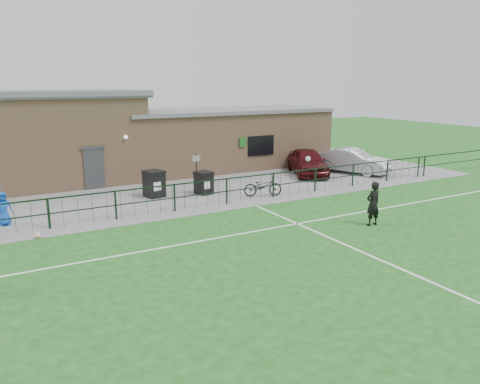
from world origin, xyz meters
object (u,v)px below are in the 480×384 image
spectator_child (3,209)px  wheelie_bin_left (154,185)px  car_silver (352,161)px  wheelie_bin_right (204,184)px  car_maroon (308,162)px  sign_post (196,174)px  bicycle_e (263,186)px  ball_ground (38,236)px

spectator_child → wheelie_bin_left: bearing=8.5°
car_silver → spectator_child: (-18.96, -1.49, -0.07)m
wheelie_bin_right → car_maroon: car_maroon is taller
sign_post → bicycle_e: bearing=-37.4°
wheelie_bin_right → wheelie_bin_left: bearing=152.2°
car_maroon → bicycle_e: (-5.16, -3.25, -0.28)m
bicycle_e → spectator_child: spectator_child is taller
wheelie_bin_right → bicycle_e: (2.28, -1.81, -0.03)m
bicycle_e → ball_ground: bearing=118.2°
car_maroon → car_silver: 2.80m
car_maroon → car_silver: (2.66, -0.87, -0.04)m
sign_post → car_silver: 10.41m
wheelie_bin_right → car_silver: 10.11m
sign_post → spectator_child: (-8.56, -1.09, -0.34)m
wheelie_bin_right → ball_ground: (-7.95, -3.21, -0.41)m
sign_post → car_maroon: size_ratio=0.44×
spectator_child → bicycle_e: bearing=-9.4°
ball_ground → wheelie_bin_right: bearing=22.0°
bicycle_e → spectator_child: bearing=105.9°
sign_post → spectator_child: 8.64m
ball_ground → bicycle_e: bearing=7.8°
spectator_child → ball_ground: bearing=-73.1°
sign_post → car_maroon: 7.85m
wheelie_bin_left → ball_ground: (-5.64, -3.83, -0.49)m
wheelie_bin_right → car_silver: bearing=-9.6°
ball_ground → wheelie_bin_left: bearing=34.2°
sign_post → wheelie_bin_left: bearing=167.3°
wheelie_bin_left → car_silver: 12.41m
wheelie_bin_left → spectator_child: (-6.55, -1.55, 0.07)m
wheelie_bin_left → spectator_child: 6.73m
bicycle_e → car_silver: bearing=-52.7°
sign_post → ball_ground: 8.41m
wheelie_bin_right → sign_post: (-0.30, 0.17, 0.49)m
wheelie_bin_left → wheelie_bin_right: bearing=-26.3°
spectator_child → ball_ground: size_ratio=5.60×
car_maroon → bicycle_e: 6.10m
wheelie_bin_right → bicycle_e: size_ratio=0.56×
car_silver → car_maroon: bearing=137.7°
wheelie_bin_left → bicycle_e: bearing=-39.2°
sign_post → spectator_child: bearing=-172.7°
sign_post → car_silver: (10.40, 0.40, -0.27)m
wheelie_bin_right → ball_ground: size_ratio=4.35×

